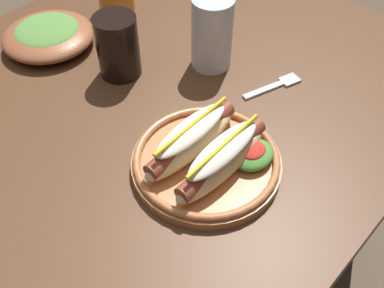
{
  "coord_description": "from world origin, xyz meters",
  "views": [
    {
      "loc": [
        -0.3,
        -0.47,
        1.27
      ],
      "look_at": [
        0.04,
        -0.16,
        0.77
      ],
      "focal_mm": 41.56,
      "sensor_mm": 36.0,
      "label": 1
    }
  ],
  "objects_px": {
    "side_bowl": "(48,35)",
    "hot_dog_plate": "(208,155)",
    "soda_cup": "(118,46)",
    "water_cup": "(212,33)",
    "fork": "(276,85)"
  },
  "relations": [
    {
      "from": "side_bowl",
      "to": "hot_dog_plate",
      "type": "bearing_deg",
      "value": -92.71
    },
    {
      "from": "side_bowl",
      "to": "water_cup",
      "type": "bearing_deg",
      "value": -57.53
    },
    {
      "from": "hot_dog_plate",
      "to": "fork",
      "type": "relative_size",
      "value": 1.93
    },
    {
      "from": "soda_cup",
      "to": "water_cup",
      "type": "distance_m",
      "value": 0.17
    },
    {
      "from": "soda_cup",
      "to": "side_bowl",
      "type": "xyz_separation_m",
      "value": [
        -0.04,
        0.17,
        -0.03
      ]
    },
    {
      "from": "fork",
      "to": "water_cup",
      "type": "distance_m",
      "value": 0.15
    },
    {
      "from": "fork",
      "to": "soda_cup",
      "type": "bearing_deg",
      "value": 142.36
    },
    {
      "from": "hot_dog_plate",
      "to": "soda_cup",
      "type": "bearing_deg",
      "value": 77.27
    },
    {
      "from": "hot_dog_plate",
      "to": "soda_cup",
      "type": "relative_size",
      "value": 1.98
    },
    {
      "from": "soda_cup",
      "to": "water_cup",
      "type": "bearing_deg",
      "value": -38.14
    },
    {
      "from": "hot_dog_plate",
      "to": "soda_cup",
      "type": "xyz_separation_m",
      "value": [
        0.06,
        0.28,
        0.03
      ]
    },
    {
      "from": "hot_dog_plate",
      "to": "water_cup",
      "type": "height_order",
      "value": "water_cup"
    },
    {
      "from": "fork",
      "to": "water_cup",
      "type": "xyz_separation_m",
      "value": [
        -0.03,
        0.13,
        0.07
      ]
    },
    {
      "from": "fork",
      "to": "side_bowl",
      "type": "height_order",
      "value": "side_bowl"
    },
    {
      "from": "fork",
      "to": "side_bowl",
      "type": "relative_size",
      "value": 0.66
    }
  ]
}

